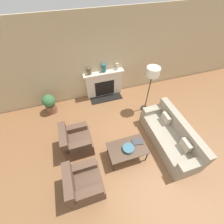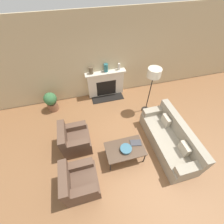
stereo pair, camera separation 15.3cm
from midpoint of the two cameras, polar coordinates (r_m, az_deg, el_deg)
The scene contains 14 objects.
ground_plane at distance 4.45m, azimuth 7.62°, elevation -15.53°, with size 18.00×18.00×0.00m, color brown.
wall_back at distance 5.37m, azimuth -3.46°, elevation 19.86°, with size 18.00×0.06×2.90m.
fireplace at distance 5.73m, azimuth -3.84°, elevation 10.55°, with size 1.46×0.59×1.02m.
couch at distance 4.61m, azimuth 20.50°, elevation -8.76°, with size 0.81×2.09×0.85m.
armchair_near at distance 3.84m, azimuth -12.06°, elevation -25.11°, with size 0.78×0.77×0.84m.
armchair_far at distance 4.36m, azimuth -14.54°, elevation -10.82°, with size 0.78×0.77×0.84m.
coffee_table at distance 4.03m, azimuth 4.74°, elevation -13.72°, with size 1.01×0.62×0.45m.
bowl at distance 3.94m, azimuth 5.11°, elevation -13.59°, with size 0.30×0.30×0.08m.
book at distance 4.11m, azimuth 8.62°, elevation -11.15°, with size 0.32×0.24×0.02m.
floor_lamp at distance 4.65m, azimuth 14.17°, elevation 13.61°, with size 0.40×0.40×1.68m.
mantel_vase_left at distance 5.31m, azimuth -9.52°, elevation 15.11°, with size 0.14×0.14×0.24m.
mantel_vase_center_left at distance 5.38m, azimuth -3.93°, elevation 16.35°, with size 0.15×0.15×0.28m.
mantel_vase_center_right at distance 5.50m, azimuth 1.05°, elevation 16.96°, with size 0.09×0.09×0.24m.
potted_plant at distance 5.53m, azimuth -23.42°, elevation 3.08°, with size 0.43×0.43×0.72m.
Camera 1 is at (-1.21, -1.70, 3.94)m, focal length 24.00 mm.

